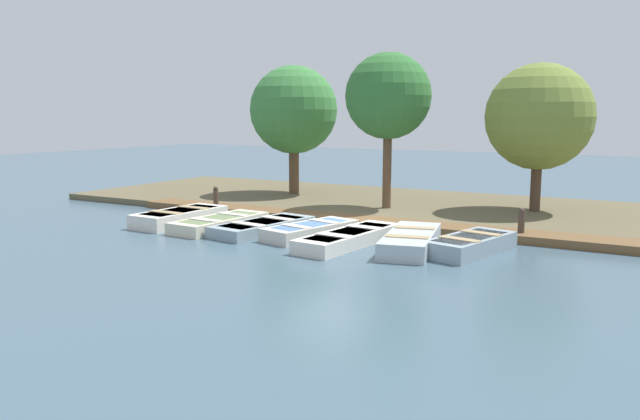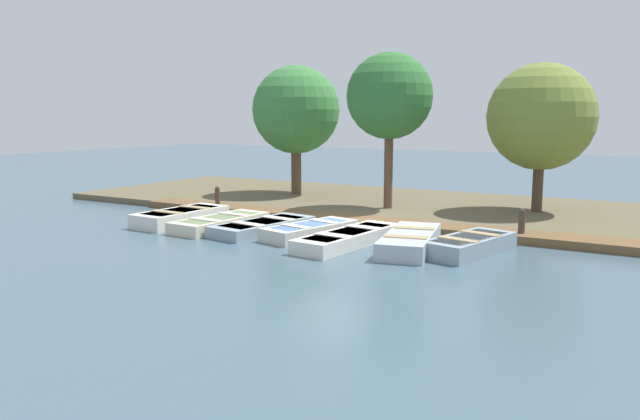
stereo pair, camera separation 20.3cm
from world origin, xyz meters
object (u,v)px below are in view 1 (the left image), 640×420
Objects in this scene: park_tree_left at (388,97)px; rowboat_6 at (470,244)px; rowboat_4 at (349,238)px; park_tree_center at (539,117)px; mooring_post_near at (216,199)px; rowboat_0 at (180,217)px; rowboat_3 at (310,230)px; mooring_post_far at (521,224)px; rowboat_1 at (220,223)px; rowboat_5 at (411,240)px; park_tree_far_left at (294,110)px; rowboat_2 at (263,226)px.

rowboat_6 is at bearing 42.92° from park_tree_left.
park_tree_center is (-6.51, 3.15, 2.94)m from rowboat_4.
mooring_post_near is 6.52m from park_tree_left.
mooring_post_near is at bearing -65.73° from park_tree_left.
rowboat_0 is at bearing -74.25° from rowboat_6.
rowboat_3 is 5.39m from mooring_post_near.
rowboat_6 reaches higher than rowboat_3.
rowboat_3 is 8.15m from park_tree_center.
mooring_post_far is at bearing 6.24° from park_tree_center.
rowboat_3 is at bearing 66.08° from mooring_post_near.
rowboat_0 reaches higher than rowboat_6.
rowboat_1 is 6.65m from park_tree_left.
rowboat_4 is 7.80m from park_tree_center.
mooring_post_near is (-2.55, -6.26, 0.25)m from rowboat_4.
rowboat_5 is 3.87× the size of mooring_post_far.
rowboat_4 is 1.09× the size of rowboat_5.
park_tree_left reaches higher than rowboat_5.
park_tree_far_left is at bearing -111.64° from rowboat_6.
park_tree_far_left reaches higher than rowboat_2.
park_tree_far_left is at bearing -133.07° from rowboat_4.
park_tree_left is (-2.31, -4.72, 3.31)m from mooring_post_far.
rowboat_1 is 2.85m from rowboat_3.
park_tree_center reaches higher than rowboat_6.
rowboat_0 reaches higher than rowboat_4.
rowboat_3 is at bearing -99.63° from rowboat_4.
mooring_post_near is 1.00× the size of mooring_post_far.
rowboat_4 is 0.76× the size of park_tree_center.
rowboat_4 is 2.92m from rowboat_6.
mooring_post_near reaches higher than rowboat_6.
rowboat_5 reaches higher than rowboat_1.
rowboat_3 is at bearing 35.33° from park_tree_far_left.
rowboat_4 is at bearing 41.12° from park_tree_far_left.
rowboat_4 is 0.72× the size of park_tree_far_left.
rowboat_2 is at bearing -70.70° from mooring_post_far.
rowboat_5 is at bearing 49.01° from park_tree_far_left.
rowboat_6 is at bearing 100.82° from rowboat_2.
park_tree_far_left is (-6.28, -7.23, 3.14)m from rowboat_5.
rowboat_1 is 0.86× the size of rowboat_4.
park_tree_center reaches higher than mooring_post_far.
mooring_post_near and mooring_post_far have the same top height.
rowboat_5 is at bearing 105.66° from rowboat_4.
park_tree_far_left is (-6.17, -4.38, 3.17)m from rowboat_3.
rowboat_6 is (-0.41, 7.03, 0.03)m from rowboat_1.
rowboat_6 is 3.27× the size of mooring_post_near.
rowboat_2 is 0.64× the size of park_tree_left.
mooring_post_near reaches higher than rowboat_4.
park_tree_far_left is at bearing -146.70° from rowboat_2.
rowboat_3 is 5.39m from mooring_post_far.
rowboat_1 is 0.94× the size of rowboat_5.
rowboat_1 is 7.05m from rowboat_6.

